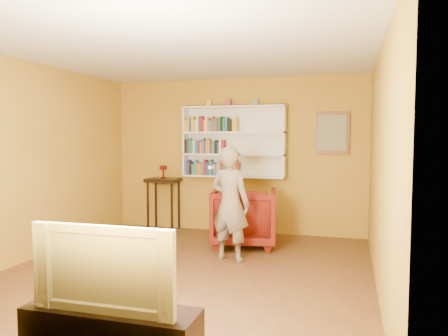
{
  "coord_description": "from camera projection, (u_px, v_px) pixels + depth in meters",
  "views": [
    {
      "loc": [
        1.93,
        -4.95,
        1.69
      ],
      "look_at": [
        0.29,
        0.75,
        1.26
      ],
      "focal_mm": 35.0,
      "sensor_mm": 36.0,
      "label": 1
    }
  ],
  "objects": [
    {
      "name": "bookshelf",
      "position": [
        235.0,
        142.0,
        7.6
      ],
      "size": [
        1.8,
        0.29,
        1.23
      ],
      "color": "white",
      "rests_on": "room_shell"
    },
    {
      "name": "books_row_middle",
      "position": [
        205.0,
        147.0,
        7.64
      ],
      "size": [
        0.72,
        0.19,
        0.27
      ],
      "color": "black",
      "rests_on": "bookshelf"
    },
    {
      "name": "television",
      "position": [
        110.0,
        266.0,
        3.11
      ],
      "size": [
        1.08,
        0.15,
        0.62
      ],
      "primitive_type": "imported",
      "rotation": [
        0.0,
        0.0,
        0.01
      ],
      "color": "black",
      "rests_on": "tv_cabinet"
    },
    {
      "name": "person",
      "position": [
        230.0,
        204.0,
        5.91
      ],
      "size": [
        0.64,
        0.5,
        1.56
      ],
      "primitive_type": "imported",
      "rotation": [
        0.0,
        0.0,
        2.89
      ],
      "color": "#6B5C4E",
      "rests_on": "ground"
    },
    {
      "name": "framed_painting",
      "position": [
        332.0,
        133.0,
        7.18
      ],
      "size": [
        0.55,
        0.05,
        0.7
      ],
      "color": "brown",
      "rests_on": "room_shell"
    },
    {
      "name": "room_shell",
      "position": [
        184.0,
        192.0,
        5.33
      ],
      "size": [
        5.3,
        5.8,
        2.88
      ],
      "color": "#4E3019",
      "rests_on": "ground"
    },
    {
      "name": "ruby_lustre",
      "position": [
        163.0,
        169.0,
        7.84
      ],
      "size": [
        0.15,
        0.14,
        0.24
      ],
      "color": "maroon",
      "rests_on": "console_table"
    },
    {
      "name": "ornament_centre",
      "position": [
        229.0,
        103.0,
        7.52
      ],
      "size": [
        0.08,
        0.08,
        0.12
      ],
      "primitive_type": "cube",
      "color": "#882D46",
      "rests_on": "bookshelf"
    },
    {
      "name": "books_row_upper",
      "position": [
        211.0,
        125.0,
        7.58
      ],
      "size": [
        0.94,
        0.19,
        0.27
      ],
      "color": "gold",
      "rests_on": "bookshelf"
    },
    {
      "name": "game_remote",
      "position": [
        212.0,
        167.0,
        5.69
      ],
      "size": [
        0.04,
        0.15,
        0.04
      ],
      "primitive_type": "cube",
      "color": "white",
      "rests_on": "person"
    },
    {
      "name": "console_table",
      "position": [
        163.0,
        187.0,
        7.86
      ],
      "size": [
        0.57,
        0.44,
        0.94
      ],
      "color": "black",
      "rests_on": "ground"
    },
    {
      "name": "books_row_lower",
      "position": [
        212.0,
        168.0,
        7.63
      ],
      "size": [
        0.98,
        0.18,
        0.27
      ],
      "color": "#26698E",
      "rests_on": "bookshelf"
    },
    {
      "name": "armchair",
      "position": [
        244.0,
        217.0,
        6.75
      ],
      "size": [
        1.1,
        1.13,
        0.89
      ],
      "primitive_type": "imported",
      "rotation": [
        0.0,
        0.0,
        3.31
      ],
      "color": "#490605",
      "rests_on": "ground"
    },
    {
      "name": "ornament_right",
      "position": [
        256.0,
        103.0,
        7.39
      ],
      "size": [
        0.07,
        0.07,
        0.1
      ],
      "primitive_type": "cube",
      "color": "slate",
      "rests_on": "bookshelf"
    },
    {
      "name": "ornament_left",
      "position": [
        209.0,
        103.0,
        7.61
      ],
      "size": [
        0.08,
        0.08,
        0.11
      ],
      "primitive_type": "cube",
      "color": "gold",
      "rests_on": "bookshelf"
    }
  ]
}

